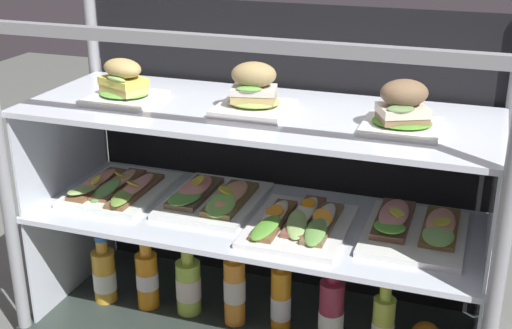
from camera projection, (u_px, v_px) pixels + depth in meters
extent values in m
cube|color=#2D3631|center=(256.00, 327.00, 1.95)|extent=(1.25, 0.50, 0.04)
cylinder|color=gray|center=(6.00, 192.00, 1.77)|extent=(0.04, 0.04, 0.90)
cylinder|color=gray|center=(498.00, 271.00, 1.40)|extent=(0.04, 0.04, 0.90)
cylinder|color=gray|center=(101.00, 137.00, 2.18)|extent=(0.04, 0.04, 0.90)
cylinder|color=gray|center=(501.00, 186.00, 1.81)|extent=(0.04, 0.04, 0.90)
cube|color=gray|center=(219.00, 42.00, 1.43)|extent=(1.22, 0.03, 0.03)
cube|color=black|center=(284.00, 151.00, 2.00)|extent=(1.18, 0.01, 0.86)
cube|color=silver|center=(73.00, 240.00, 2.06)|extent=(0.01, 0.43, 0.32)
cube|color=silver|center=(478.00, 312.00, 1.70)|extent=(0.01, 0.43, 0.32)
cube|color=silver|center=(256.00, 218.00, 1.82)|extent=(1.20, 0.45, 0.01)
cube|color=silver|center=(62.00, 142.00, 1.95)|extent=(0.01, 0.43, 0.28)
cube|color=silver|center=(494.00, 198.00, 1.59)|extent=(0.01, 0.43, 0.28)
cube|color=silver|center=(256.00, 113.00, 1.71)|extent=(1.20, 0.45, 0.01)
cube|color=white|center=(125.00, 98.00, 1.79)|extent=(0.18, 0.18, 0.01)
ellipsoid|color=#64AB43|center=(124.00, 93.00, 1.78)|extent=(0.13, 0.11, 0.01)
cube|color=#D7B66C|center=(124.00, 89.00, 1.78)|extent=(0.14, 0.11, 0.02)
cube|color=#DFD052|center=(123.00, 81.00, 1.77)|extent=(0.14, 0.12, 0.02)
ellipsoid|color=#92BE67|center=(116.00, 79.00, 1.74)|extent=(0.08, 0.05, 0.02)
ellipsoid|color=tan|center=(122.00, 68.00, 1.76)|extent=(0.14, 0.12, 0.05)
cube|color=white|center=(255.00, 109.00, 1.69)|extent=(0.18, 0.18, 0.02)
ellipsoid|color=#99B958|center=(255.00, 102.00, 1.69)|extent=(0.13, 0.11, 0.02)
cube|color=tan|center=(255.00, 97.00, 1.68)|extent=(0.12, 0.10, 0.02)
cube|color=silver|center=(255.00, 90.00, 1.68)|extent=(0.12, 0.10, 0.02)
ellipsoid|color=#6AA948|center=(250.00, 89.00, 1.64)|extent=(0.07, 0.04, 0.01)
ellipsoid|color=#9E8754|center=(255.00, 75.00, 1.66)|extent=(0.13, 0.10, 0.06)
cube|color=white|center=(401.00, 127.00, 1.57)|extent=(0.18, 0.18, 0.01)
ellipsoid|color=#52952E|center=(402.00, 122.00, 1.56)|extent=(0.14, 0.12, 0.01)
cube|color=#8C6C4B|center=(402.00, 118.00, 1.56)|extent=(0.13, 0.12, 0.02)
cube|color=beige|center=(403.00, 110.00, 1.55)|extent=(0.14, 0.13, 0.02)
ellipsoid|color=#64834C|center=(401.00, 109.00, 1.51)|extent=(0.07, 0.06, 0.02)
ellipsoid|color=brown|center=(404.00, 93.00, 1.54)|extent=(0.14, 0.13, 0.06)
cube|color=white|center=(121.00, 190.00, 1.96)|extent=(0.25, 0.31, 0.02)
cube|color=brown|center=(98.00, 184.00, 1.96)|extent=(0.06, 0.24, 0.01)
ellipsoid|color=#8FAF63|center=(84.00, 190.00, 1.89)|extent=(0.07, 0.13, 0.03)
ellipsoid|color=#ED977F|center=(97.00, 180.00, 1.96)|extent=(0.05, 0.19, 0.01)
cylinder|color=yellow|center=(95.00, 181.00, 1.93)|extent=(0.05, 0.05, 0.02)
cube|color=brown|center=(119.00, 185.00, 1.96)|extent=(0.06, 0.23, 0.01)
ellipsoid|color=#5B9249|center=(106.00, 190.00, 1.89)|extent=(0.07, 0.12, 0.05)
ellipsoid|color=#E8A78B|center=(118.00, 181.00, 1.95)|extent=(0.05, 0.19, 0.01)
cylinder|color=yellow|center=(121.00, 175.00, 1.97)|extent=(0.05, 0.05, 0.02)
cube|color=brown|center=(136.00, 191.00, 1.92)|extent=(0.06, 0.25, 0.01)
ellipsoid|color=olive|center=(122.00, 197.00, 1.85)|extent=(0.07, 0.13, 0.02)
ellipsoid|color=pink|center=(135.00, 186.00, 1.91)|extent=(0.05, 0.20, 0.01)
cylinder|color=yellow|center=(134.00, 184.00, 1.90)|extent=(0.06, 0.06, 0.02)
cube|color=white|center=(214.00, 201.00, 1.89)|extent=(0.25, 0.31, 0.02)
cube|color=brown|center=(195.00, 193.00, 1.90)|extent=(0.08, 0.22, 0.01)
ellipsoid|color=#569C3E|center=(185.00, 198.00, 1.84)|extent=(0.10, 0.13, 0.02)
ellipsoid|color=pink|center=(195.00, 187.00, 1.90)|extent=(0.07, 0.18, 0.02)
cylinder|color=yellow|center=(197.00, 181.00, 1.91)|extent=(0.06, 0.06, 0.03)
cube|color=brown|center=(231.00, 199.00, 1.86)|extent=(0.08, 0.23, 0.01)
ellipsoid|color=#7EBD51|center=(221.00, 205.00, 1.80)|extent=(0.08, 0.12, 0.04)
ellipsoid|color=#E69E78|center=(231.00, 194.00, 1.86)|extent=(0.07, 0.19, 0.02)
cylinder|color=yellow|center=(227.00, 191.00, 1.85)|extent=(0.06, 0.07, 0.02)
cube|color=white|center=(299.00, 226.00, 1.74)|extent=(0.25, 0.31, 0.02)
cube|color=brown|center=(274.00, 220.00, 1.75)|extent=(0.06, 0.24, 0.01)
ellipsoid|color=#569531|center=(266.00, 228.00, 1.68)|extent=(0.08, 0.13, 0.03)
ellipsoid|color=beige|center=(274.00, 215.00, 1.74)|extent=(0.05, 0.19, 0.02)
cylinder|color=orange|center=(275.00, 211.00, 1.74)|extent=(0.06, 0.06, 0.02)
cube|color=brown|center=(305.00, 217.00, 1.76)|extent=(0.06, 0.25, 0.01)
ellipsoid|color=#8DB162|center=(297.00, 224.00, 1.69)|extent=(0.08, 0.13, 0.04)
ellipsoid|color=silver|center=(305.00, 212.00, 1.76)|extent=(0.05, 0.20, 0.01)
cylinder|color=orange|center=(308.00, 203.00, 1.78)|extent=(0.05, 0.05, 0.01)
cube|color=brown|center=(323.00, 223.00, 1.73)|extent=(0.06, 0.24, 0.01)
ellipsoid|color=#659947|center=(316.00, 232.00, 1.66)|extent=(0.06, 0.13, 0.04)
ellipsoid|color=silver|center=(323.00, 219.00, 1.72)|extent=(0.05, 0.19, 0.01)
cylinder|color=orange|center=(323.00, 217.00, 1.71)|extent=(0.07, 0.07, 0.03)
cube|color=white|center=(415.00, 234.00, 1.70)|extent=(0.25, 0.31, 0.02)
cube|color=brown|center=(393.00, 220.00, 1.74)|extent=(0.08, 0.23, 0.02)
ellipsoid|color=#61B639|center=(390.00, 226.00, 1.68)|extent=(0.10, 0.13, 0.03)
ellipsoid|color=pink|center=(394.00, 214.00, 1.74)|extent=(0.07, 0.18, 0.02)
cylinder|color=#EDE44B|center=(397.00, 212.00, 1.71)|extent=(0.04, 0.04, 0.02)
cube|color=brown|center=(440.00, 227.00, 1.71)|extent=(0.08, 0.23, 0.01)
ellipsoid|color=#89C162|center=(438.00, 235.00, 1.64)|extent=(0.08, 0.12, 0.02)
ellipsoid|color=#F4A48F|center=(441.00, 223.00, 1.70)|extent=(0.07, 0.18, 0.01)
cylinder|color=#EDE347|center=(442.00, 222.00, 1.69)|extent=(0.06, 0.06, 0.02)
cylinder|color=gold|center=(104.00, 276.00, 2.02)|extent=(0.07, 0.07, 0.16)
cylinder|color=white|center=(105.00, 280.00, 2.02)|extent=(0.07, 0.07, 0.06)
cylinder|color=gold|center=(102.00, 246.00, 1.98)|extent=(0.03, 0.03, 0.04)
cylinder|color=#2B69B4|center=(101.00, 238.00, 1.97)|extent=(0.04, 0.04, 0.01)
cylinder|color=orange|center=(147.00, 281.00, 1.99)|extent=(0.06, 0.06, 0.17)
cylinder|color=silver|center=(147.00, 280.00, 1.98)|extent=(0.06, 0.06, 0.05)
cylinder|color=orange|center=(145.00, 249.00, 1.95)|extent=(0.03, 0.03, 0.04)
cylinder|color=black|center=(145.00, 240.00, 1.94)|extent=(0.04, 0.04, 0.01)
cylinder|color=#B1D64A|center=(189.00, 287.00, 1.96)|extent=(0.07, 0.07, 0.16)
cylinder|color=#F2E3CF|center=(189.00, 287.00, 1.96)|extent=(0.07, 0.07, 0.07)
cylinder|color=#BFD246|center=(187.00, 256.00, 1.92)|extent=(0.04, 0.04, 0.05)
cylinder|color=#3169AD|center=(187.00, 246.00, 1.91)|extent=(0.04, 0.04, 0.01)
cylinder|color=orange|center=(235.00, 292.00, 1.90)|extent=(0.06, 0.06, 0.19)
cylinder|color=silver|center=(235.00, 289.00, 1.90)|extent=(0.06, 0.06, 0.07)
cylinder|color=orange|center=(234.00, 254.00, 1.86)|extent=(0.03, 0.03, 0.05)
cylinder|color=gold|center=(234.00, 244.00, 1.85)|extent=(0.04, 0.04, 0.01)
cylinder|color=orange|center=(280.00, 300.00, 1.88)|extent=(0.06, 0.06, 0.18)
cylinder|color=white|center=(280.00, 307.00, 1.89)|extent=(0.06, 0.06, 0.07)
cylinder|color=orange|center=(281.00, 266.00, 1.84)|extent=(0.03, 0.03, 0.03)
cylinder|color=silver|center=(281.00, 259.00, 1.83)|extent=(0.03, 0.03, 0.02)
cylinder|color=maroon|center=(331.00, 313.00, 1.82)|extent=(0.07, 0.07, 0.19)
cylinder|color=white|center=(331.00, 320.00, 1.82)|extent=(0.07, 0.07, 0.05)
cylinder|color=#9D203D|center=(333.00, 277.00, 1.78)|extent=(0.03, 0.03, 0.04)
cylinder|color=gold|center=(333.00, 268.00, 1.77)|extent=(0.04, 0.04, 0.01)
cylinder|color=#C0D349|center=(383.00, 326.00, 1.78)|extent=(0.06, 0.06, 0.16)
cylinder|color=#B7DA43|center=(386.00, 293.00, 1.74)|extent=(0.03, 0.03, 0.04)
cylinder|color=gold|center=(386.00, 285.00, 1.73)|extent=(0.03, 0.03, 0.01)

